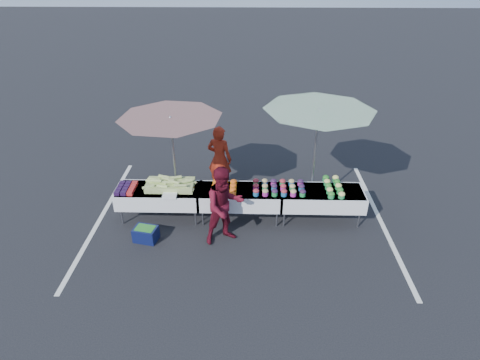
{
  "coord_description": "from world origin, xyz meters",
  "views": [
    {
      "loc": [
        0.19,
        -7.56,
        5.32
      ],
      "look_at": [
        0.0,
        0.0,
        1.0
      ],
      "focal_mm": 30.0,
      "sensor_mm": 36.0,
      "label": 1
    }
  ],
  "objects_px": {
    "table_left": "(160,195)",
    "table_right": "(321,197)",
    "table_center": "(240,196)",
    "umbrella_right": "(318,119)",
    "umbrella_left": "(171,126)",
    "vendor": "(220,159)",
    "storage_bin": "(146,234)",
    "customer": "(224,206)"
  },
  "relations": [
    {
      "from": "table_left",
      "to": "table_right",
      "type": "relative_size",
      "value": 1.0
    },
    {
      "from": "table_right",
      "to": "table_left",
      "type": "bearing_deg",
      "value": 180.0
    },
    {
      "from": "vendor",
      "to": "customer",
      "type": "xyz_separation_m",
      "value": [
        0.24,
        -2.09,
        -0.0
      ]
    },
    {
      "from": "table_right",
      "to": "umbrella_left",
      "type": "height_order",
      "value": "umbrella_left"
    },
    {
      "from": "table_center",
      "to": "storage_bin",
      "type": "xyz_separation_m",
      "value": [
        -1.96,
        -0.86,
        -0.42
      ]
    },
    {
      "from": "umbrella_left",
      "to": "table_center",
      "type": "bearing_deg",
      "value": -15.06
    },
    {
      "from": "table_center",
      "to": "umbrella_right",
      "type": "relative_size",
      "value": 0.74
    },
    {
      "from": "umbrella_right",
      "to": "storage_bin",
      "type": "bearing_deg",
      "value": -158.96
    },
    {
      "from": "table_right",
      "to": "storage_bin",
      "type": "height_order",
      "value": "table_right"
    },
    {
      "from": "customer",
      "to": "umbrella_right",
      "type": "height_order",
      "value": "umbrella_right"
    },
    {
      "from": "customer",
      "to": "vendor",
      "type": "bearing_deg",
      "value": 72.13
    },
    {
      "from": "storage_bin",
      "to": "table_right",
      "type": "bearing_deg",
      "value": 24.99
    },
    {
      "from": "table_left",
      "to": "table_right",
      "type": "bearing_deg",
      "value": 0.0
    },
    {
      "from": "vendor",
      "to": "customer",
      "type": "relative_size",
      "value": 1.01
    },
    {
      "from": "vendor",
      "to": "umbrella_right",
      "type": "xyz_separation_m",
      "value": [
        2.2,
        -0.75,
        1.37
      ]
    },
    {
      "from": "table_center",
      "to": "umbrella_right",
      "type": "height_order",
      "value": "umbrella_right"
    },
    {
      "from": "table_center",
      "to": "customer",
      "type": "distance_m",
      "value": 0.9
    },
    {
      "from": "table_left",
      "to": "customer",
      "type": "bearing_deg",
      "value": -28.14
    },
    {
      "from": "table_right",
      "to": "umbrella_right",
      "type": "bearing_deg",
      "value": 104.68
    },
    {
      "from": "customer",
      "to": "umbrella_left",
      "type": "xyz_separation_m",
      "value": [
        -1.19,
        1.2,
        1.23
      ]
    },
    {
      "from": "table_left",
      "to": "table_center",
      "type": "distance_m",
      "value": 1.8
    },
    {
      "from": "table_left",
      "to": "umbrella_right",
      "type": "distance_m",
      "value": 3.87
    },
    {
      "from": "customer",
      "to": "storage_bin",
      "type": "relative_size",
      "value": 3.18
    },
    {
      "from": "table_right",
      "to": "vendor",
      "type": "height_order",
      "value": "vendor"
    },
    {
      "from": "table_center",
      "to": "customer",
      "type": "relative_size",
      "value": 1.09
    },
    {
      "from": "customer",
      "to": "table_right",
      "type": "bearing_deg",
      "value": -3.51
    },
    {
      "from": "table_right",
      "to": "umbrella_left",
      "type": "bearing_deg",
      "value": 173.06
    },
    {
      "from": "umbrella_right",
      "to": "storage_bin",
      "type": "distance_m",
      "value": 4.4
    },
    {
      "from": "table_left",
      "to": "table_center",
      "type": "bearing_deg",
      "value": 0.0
    },
    {
      "from": "umbrella_left",
      "to": "storage_bin",
      "type": "relative_size",
      "value": 5.17
    },
    {
      "from": "table_right",
      "to": "vendor",
      "type": "distance_m",
      "value": 2.68
    },
    {
      "from": "vendor",
      "to": "umbrella_right",
      "type": "distance_m",
      "value": 2.7
    },
    {
      "from": "table_right",
      "to": "customer",
      "type": "distance_m",
      "value": 2.26
    },
    {
      "from": "vendor",
      "to": "umbrella_right",
      "type": "height_order",
      "value": "umbrella_right"
    },
    {
      "from": "table_center",
      "to": "table_right",
      "type": "height_order",
      "value": "same"
    },
    {
      "from": "vendor",
      "to": "storage_bin",
      "type": "bearing_deg",
      "value": 75.07
    },
    {
      "from": "table_left",
      "to": "table_right",
      "type": "height_order",
      "value": "same"
    },
    {
      "from": "table_center",
      "to": "table_right",
      "type": "relative_size",
      "value": 1.0
    },
    {
      "from": "vendor",
      "to": "umbrella_left",
      "type": "relative_size",
      "value": 0.62
    },
    {
      "from": "table_right",
      "to": "umbrella_left",
      "type": "xyz_separation_m",
      "value": [
        -3.29,
        0.4,
        1.51
      ]
    },
    {
      "from": "vendor",
      "to": "storage_bin",
      "type": "relative_size",
      "value": 3.19
    },
    {
      "from": "table_right",
      "to": "umbrella_right",
      "type": "relative_size",
      "value": 0.74
    }
  ]
}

